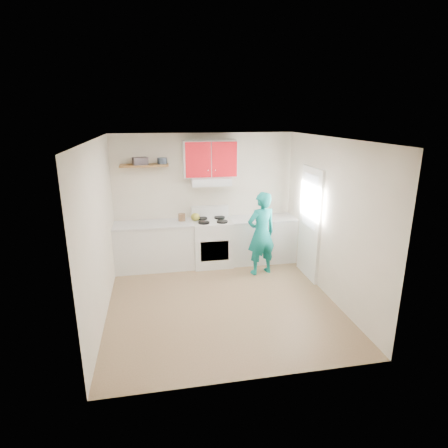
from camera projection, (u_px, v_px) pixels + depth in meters
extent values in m
plane|color=brown|center=(221.00, 301.00, 6.03)|extent=(3.80, 3.80, 0.00)
cube|color=white|center=(221.00, 139.00, 5.29)|extent=(3.60, 3.80, 0.04)
cube|color=beige|center=(204.00, 199.00, 7.45)|extent=(3.60, 0.04, 2.60)
cube|color=beige|center=(253.00, 276.00, 3.87)|extent=(3.60, 0.04, 2.60)
cube|color=beige|center=(99.00, 232.00, 5.34)|extent=(0.04, 3.80, 2.60)
cube|color=beige|center=(330.00, 219.00, 5.98)|extent=(0.04, 3.80, 2.60)
cube|color=white|center=(310.00, 224.00, 6.71)|extent=(0.05, 0.85, 2.05)
cube|color=white|center=(310.00, 201.00, 6.59)|extent=(0.01, 0.55, 0.95)
cube|color=silver|center=(155.00, 246.00, 7.22)|extent=(1.52, 0.60, 0.90)
cube|color=silver|center=(262.00, 240.00, 7.61)|extent=(1.32, 0.60, 0.90)
cube|color=white|center=(212.00, 243.00, 7.40)|extent=(0.76, 0.65, 0.92)
cube|color=silver|center=(211.00, 181.00, 7.15)|extent=(0.76, 0.44, 0.15)
cube|color=#AF0F17|center=(210.00, 159.00, 7.08)|extent=(1.02, 0.33, 0.70)
cube|color=brown|center=(144.00, 165.00, 6.90)|extent=(0.90, 0.30, 0.04)
cube|color=#3A3338|center=(140.00, 161.00, 6.84)|extent=(0.30, 0.25, 0.14)
cylinder|color=#333D4C|center=(162.00, 161.00, 6.96)|extent=(0.24, 0.24, 0.11)
ellipsoid|color=olive|center=(195.00, 217.00, 7.25)|extent=(0.23, 0.23, 0.15)
cylinder|color=brown|center=(182.00, 218.00, 7.24)|extent=(0.18, 0.18, 0.17)
cube|color=olive|center=(246.00, 219.00, 7.45)|extent=(0.28, 0.21, 0.02)
cube|color=#B41612|center=(284.00, 217.00, 7.63)|extent=(0.32, 0.27, 0.01)
imported|color=#0D7773|center=(261.00, 234.00, 6.88)|extent=(0.66, 0.51, 1.59)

